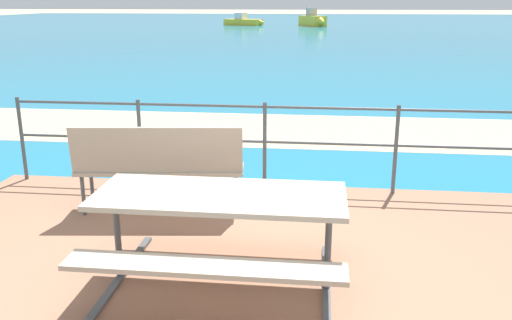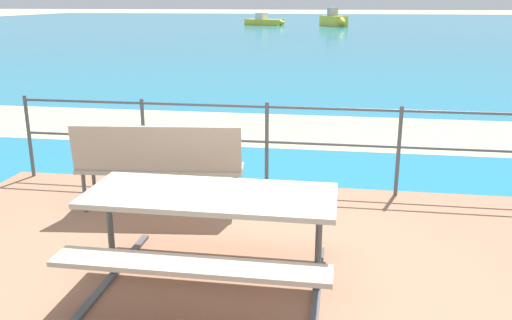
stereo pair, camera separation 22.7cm
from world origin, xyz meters
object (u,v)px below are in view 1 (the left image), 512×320
(boat_near, at_px, (244,21))
(park_bench, at_px, (159,161))
(boat_mid, at_px, (313,20))
(picnic_table, at_px, (220,214))

(boat_near, bearing_deg, park_bench, -65.47)
(boat_near, xyz_separation_m, boat_mid, (6.04, -1.02, 0.15))
(boat_mid, bearing_deg, boat_near, -127.73)
(park_bench, relative_size, boat_near, 0.46)
(picnic_table, bearing_deg, boat_mid, 90.09)
(boat_mid, bearing_deg, park_bench, -29.40)
(park_bench, distance_m, boat_mid, 42.42)
(park_bench, xyz_separation_m, boat_mid, (0.93, 42.41, -0.11))
(picnic_table, bearing_deg, park_bench, 122.41)
(picnic_table, height_order, boat_near, boat_near)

